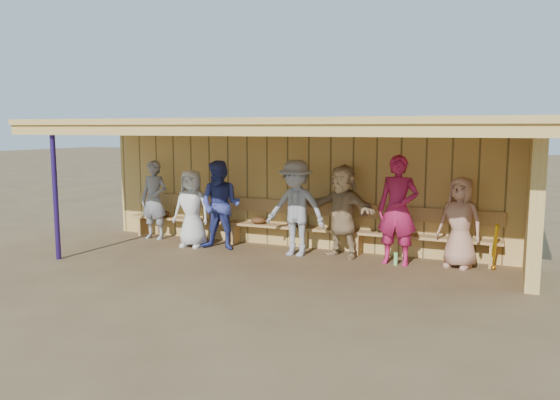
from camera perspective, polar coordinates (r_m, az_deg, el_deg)
The scene contains 11 objects.
ground at distance 9.78m, azimuth -0.81°, elevation -6.36°, with size 90.00×90.00×0.00m, color brown.
player_a at distance 11.85m, azimuth -13.00°, elevation 0.01°, with size 0.61×0.40×1.67m, color gray.
player_b at distance 10.92m, azimuth -9.22°, elevation -0.88°, with size 0.75×0.49×1.54m, color silver.
player_c at distance 10.60m, azimuth -6.24°, elevation -0.55°, with size 0.84×0.65×1.73m, color #323B89.
player_e at distance 10.02m, azimuth 1.66°, elevation -0.85°, with size 1.15×0.66×1.77m, color gray.
player_f at distance 10.01m, azimuth 6.53°, elevation -1.12°, with size 1.58×0.50×1.70m, color tan.
player_g at distance 9.57m, azimuth 12.20°, elevation -1.04°, with size 0.69×0.45×1.90m, color #AA1B4A.
player_h at distance 9.65m, azimuth 18.29°, elevation -2.25°, with size 0.76×0.49×1.55m, color tan.
dugout_structure at distance 10.01m, azimuth 2.81°, elevation 3.78°, with size 8.80×3.20×2.50m.
bench at distance 10.68m, azimuth 1.61°, elevation -2.28°, with size 7.60×0.34×0.93m.
dugout_equipment at distance 10.74m, azimuth -0.82°, elevation -2.43°, with size 6.89×0.62×0.80m.
Camera 1 is at (3.85, -8.68, 2.35)m, focal length 35.00 mm.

